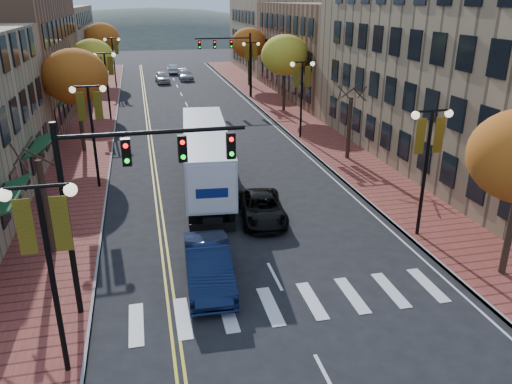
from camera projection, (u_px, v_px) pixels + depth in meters
ground at (306, 337)px, 16.58m from camera, size 200.00×200.00×0.00m
sidewalk_left at (93, 124)px, 44.14m from camera, size 4.00×85.00×0.15m
sidewalk_right at (288, 114)px, 47.94m from camera, size 4.00×85.00×0.15m
building_left_far at (42, 44)px, 66.62m from camera, size 12.00×26.00×9.50m
building_right_near at (504, 48)px, 32.27m from camera, size 15.00×28.00×15.00m
building_right_mid at (345, 50)px, 56.77m from camera, size 15.00×24.00×10.00m
building_right_far at (290, 33)px, 76.56m from camera, size 15.00×20.00×11.00m
tree_left_a at (46, 207)px, 21.12m from camera, size 0.28×0.28×4.20m
tree_left_b at (75, 77)px, 34.48m from camera, size 4.48×4.48×7.21m
tree_left_c at (92, 57)px, 49.14m from camera, size 4.16×4.16×6.69m
tree_left_d at (102, 38)px, 65.28m from camera, size 4.61×4.61×7.42m
tree_right_b at (349, 128)px, 33.99m from camera, size 0.28×0.28×4.20m
tree_right_c at (285, 55)px, 47.35m from camera, size 4.48×4.48×7.21m
tree_right_d at (249, 43)px, 61.92m from camera, size 4.35×4.35×7.00m
lamp_left_a at (47, 246)px, 13.44m from camera, size 1.96×0.36×6.05m
lamp_left_b at (91, 117)px, 27.95m from camera, size 1.96×0.36×6.05m
lamp_left_c at (106, 73)px, 44.29m from camera, size 1.96×0.36×6.05m
lamp_left_d at (113, 53)px, 60.62m from camera, size 1.96×0.36×6.05m
lamp_right_a at (428, 149)px, 22.04m from camera, size 1.96×0.36×6.05m
lamp_right_b at (302, 85)px, 38.38m from camera, size 1.96×0.36×6.05m
lamp_right_c at (251, 59)px, 54.71m from camera, size 1.96×0.36×6.05m
traffic_mast_near at (124, 181)px, 16.35m from camera, size 6.10×0.35×7.00m
traffic_mast_far at (233, 53)px, 54.05m from camera, size 6.10×0.34×7.00m
semi_truck at (205, 150)px, 29.46m from camera, size 3.69×14.96×3.70m
navy_sedan at (208, 266)px, 19.37m from camera, size 1.98×5.06×1.64m
black_suv at (262, 208)px, 25.13m from camera, size 2.66×4.88×1.30m
car_far_white at (162, 77)px, 65.96m from camera, size 1.95×4.39×1.47m
car_far_silver at (186, 75)px, 68.36m from camera, size 1.91×4.60×1.33m
car_far_oncoming at (174, 69)px, 74.08m from camera, size 1.87×4.07×1.29m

